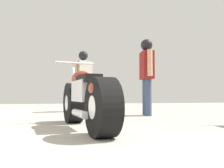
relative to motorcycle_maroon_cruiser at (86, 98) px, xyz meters
The scene contains 4 objects.
ground_plane 1.12m from the motorcycle_maroon_cruiser, 56.18° to the left, with size 18.86×18.86×0.00m, color #9E998E.
motorcycle_maroon_cruiser is the anchor object (origin of this frame).
mechanic_in_blue 3.65m from the motorcycle_maroon_cruiser, 87.58° to the left, with size 0.62×0.51×1.78m.
mechanic_with_helmet 2.62m from the motorcycle_maroon_cruiser, 51.66° to the left, with size 0.29×0.72×1.82m.
Camera 1 is at (-0.79, -0.34, 0.48)m, focal length 38.07 mm.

